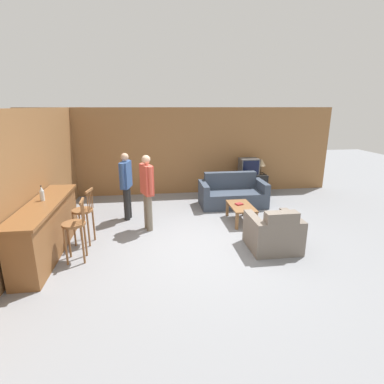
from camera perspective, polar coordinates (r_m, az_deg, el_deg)
ground_plane at (r=6.02m, az=2.15°, el=-9.91°), size 24.00×24.00×0.00m
wall_back at (r=9.21m, az=-1.77°, el=7.72°), size 9.40×0.08×2.60m
wall_left at (r=7.19m, az=-26.06°, el=3.72°), size 0.08×8.73×2.60m
bar_counter at (r=6.08m, az=-25.91°, el=-6.22°), size 0.55×2.56×0.99m
bar_chair_near at (r=5.58m, az=-21.37°, el=-6.52°), size 0.42×0.42×1.11m
bar_chair_mid at (r=6.21m, az=-19.94°, el=-4.08°), size 0.46×0.46×1.11m
couch_far at (r=8.28m, az=7.67°, el=-0.44°), size 1.77×0.91×0.87m
armchair_near at (r=5.92m, az=15.26°, el=-7.70°), size 0.91×0.86×0.84m
coffee_table at (r=7.10m, az=9.33°, el=-3.04°), size 0.51×0.94×0.41m
tv_unit at (r=9.42m, az=10.57°, el=1.49°), size 1.10×0.54×0.62m
tv at (r=9.30m, az=10.75°, el=4.81°), size 0.56×0.44×0.50m
bottle at (r=6.02m, az=-26.69°, el=-0.30°), size 0.08×0.08×0.28m
book_on_table at (r=7.11m, az=8.96°, el=-2.28°), size 0.20×0.19×0.03m
table_lamp at (r=9.42m, az=13.10°, el=5.42°), size 0.26×0.26×0.47m
person_by_window at (r=7.21m, az=-12.42°, el=1.75°), size 0.26×0.56×1.60m
person_by_counter at (r=6.47m, az=-8.55°, el=0.66°), size 0.31×0.53×1.66m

